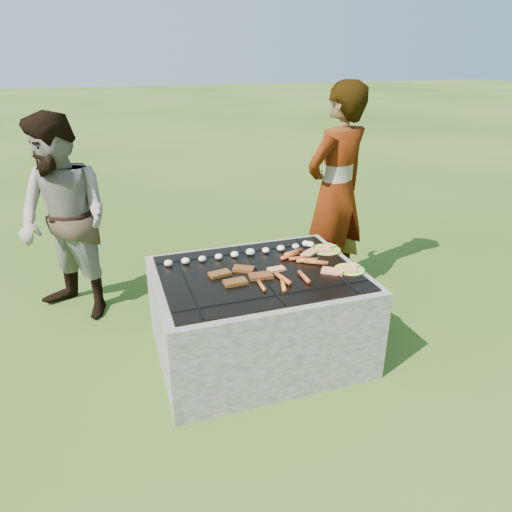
% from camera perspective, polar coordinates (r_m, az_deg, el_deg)
% --- Properties ---
extents(lawn, '(60.00, 60.00, 0.00)m').
position_cam_1_polar(lawn, '(3.17, 0.29, -12.00)').
color(lawn, '#264511').
rests_on(lawn, ground).
extents(fire_pit, '(1.30, 1.00, 0.62)m').
position_cam_1_polar(fire_pit, '(3.02, 0.31, -7.65)').
color(fire_pit, '#AAA397').
rests_on(fire_pit, ground).
extents(mushrooms, '(1.06, 0.08, 0.04)m').
position_cam_1_polar(mushrooms, '(3.09, -0.80, 0.49)').
color(mushrooms, white).
rests_on(mushrooms, fire_pit).
extents(pork_slabs, '(0.37, 0.27, 0.02)m').
position_cam_1_polar(pork_slabs, '(2.79, -1.89, -2.42)').
color(pork_slabs, '#9A571C').
rests_on(pork_slabs, fire_pit).
extents(sausages, '(0.53, 0.53, 0.03)m').
position_cam_1_polar(sausages, '(2.90, 4.88, -1.38)').
color(sausages, red).
rests_on(sausages, fire_pit).
extents(bread_on_grate, '(0.45, 0.43, 0.02)m').
position_cam_1_polar(bread_on_grate, '(2.96, 6.96, -1.08)').
color(bread_on_grate, '#D5BC6D').
rests_on(bread_on_grate, fire_pit).
extents(plate_far, '(0.24, 0.24, 0.03)m').
position_cam_1_polar(plate_far, '(3.22, 8.70, 0.78)').
color(plate_far, '#C6DE35').
rests_on(plate_far, fire_pit).
extents(plate_near, '(0.23, 0.23, 0.03)m').
position_cam_1_polar(plate_near, '(2.95, 11.60, -1.66)').
color(plate_near, '#FFFB3C').
rests_on(plate_near, fire_pit).
extents(cook, '(0.72, 0.60, 1.70)m').
position_cam_1_polar(cook, '(3.77, 9.99, 7.96)').
color(cook, '#A9998C').
rests_on(cook, ground).
extents(bystander, '(0.93, 0.93, 1.52)m').
position_cam_1_polar(bystander, '(3.58, -22.75, 4.08)').
color(bystander, gray).
rests_on(bystander, ground).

